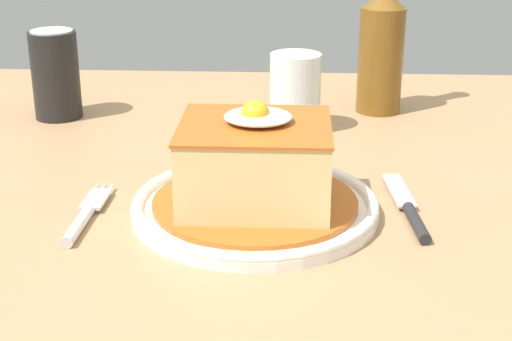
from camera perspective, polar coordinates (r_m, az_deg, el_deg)
dining_table at (r=0.87m, az=0.88°, el=-7.53°), size 1.25×1.09×0.72m
main_plate at (r=0.79m, az=-0.07°, el=-2.62°), size 0.25×0.25×0.02m
sandwich_meal at (r=0.77m, az=-0.07°, el=0.31°), size 0.21×0.21×0.11m
fork at (r=0.79m, az=-12.57°, el=-3.35°), size 0.02×0.14×0.01m
knife at (r=0.80m, az=11.37°, el=-3.09°), size 0.03×0.17×0.01m
soda_can at (r=1.12m, az=-14.58°, el=6.87°), size 0.07×0.07×0.12m
beer_bottle_amber at (r=1.12m, az=9.25°, el=9.24°), size 0.06×0.06×0.27m
drinking_glass at (r=1.03m, az=2.90°, el=5.36°), size 0.07×0.07×0.10m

